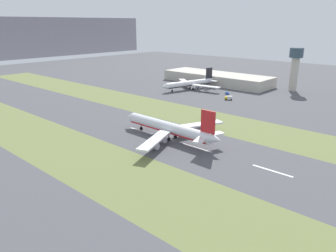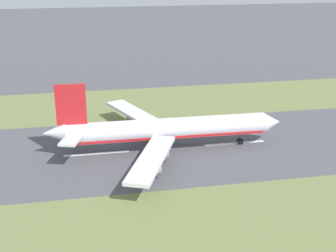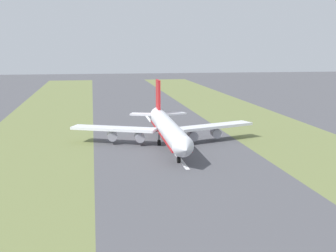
# 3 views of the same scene
# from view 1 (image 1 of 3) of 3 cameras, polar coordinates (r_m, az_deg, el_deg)

# --- Properties ---
(ground_plane) EXTENTS (800.00, 800.00, 0.00)m
(ground_plane) POSITION_cam_1_polar(r_m,az_deg,el_deg) (173.60, 1.00, -2.58)
(ground_plane) COLOR #4C4C51
(grass_median_west) EXTENTS (40.00, 600.00, 0.01)m
(grass_median_west) POSITION_cam_1_polar(r_m,az_deg,el_deg) (145.15, -10.82, -7.08)
(grass_median_west) COLOR olive
(grass_median_west) RESTS_ON ground
(grass_median_east) EXTENTS (40.00, 600.00, 0.01)m
(grass_median_east) POSITION_cam_1_polar(r_m,az_deg,el_deg) (207.98, 9.16, 0.63)
(grass_median_east) COLOR olive
(grass_median_east) RESTS_ON ground
(centreline_dash_near) EXTENTS (1.20, 18.00, 0.01)m
(centreline_dash_near) POSITION_cam_1_polar(r_m,az_deg,el_deg) (146.31, 17.70, -7.43)
(centreline_dash_near) COLOR silver
(centreline_dash_near) RESTS_ON ground
(centreline_dash_mid) EXTENTS (1.20, 18.00, 0.01)m
(centreline_dash_mid) POSITION_cam_1_polar(r_m,az_deg,el_deg) (164.69, 5.01, -3.79)
(centreline_dash_mid) COLOR silver
(centreline_dash_mid) RESTS_ON ground
(centreline_dash_far) EXTENTS (1.20, 18.00, 0.01)m
(centreline_dash_far) POSITION_cam_1_polar(r_m,az_deg,el_deg) (189.84, -4.65, -0.85)
(centreline_dash_far) COLOR silver
(centreline_dash_far) RESTS_ON ground
(airplane_main_jet) EXTENTS (64.13, 67.08, 20.20)m
(airplane_main_jet) POSITION_cam_1_polar(r_m,az_deg,el_deg) (173.97, 0.46, -0.44)
(airplane_main_jet) COLOR silver
(airplane_main_jet) RESTS_ON ground
(terminal_building) EXTENTS (36.00, 113.36, 10.11)m
(terminal_building) POSITION_cam_1_polar(r_m,az_deg,el_deg) (343.88, 8.48, 8.21)
(terminal_building) COLOR #BCB7A8
(terminal_building) RESTS_ON ground
(control_tower) EXTENTS (12.00, 12.00, 38.56)m
(control_tower) POSITION_cam_1_polar(r_m,az_deg,el_deg) (320.08, 21.27, 9.93)
(control_tower) COLOR #BCB7A8
(control_tower) RESTS_ON ground
(airplane_parked_apron) EXTENTS (60.93, 57.17, 18.54)m
(airplane_parked_apron) POSITION_cam_1_polar(r_m,az_deg,el_deg) (309.00, 4.00, 7.40)
(airplane_parked_apron) COLOR white
(airplane_parked_apron) RESTS_ON ground
(service_truck) EXTENTS (5.40, 6.10, 3.10)m
(service_truck) POSITION_cam_1_polar(r_m,az_deg,el_deg) (270.42, 10.51, 4.85)
(service_truck) COLOR gold
(service_truck) RESTS_ON ground
(apron_car) EXTENTS (3.52, 4.75, 2.03)m
(apron_car) POSITION_cam_1_polar(r_m,az_deg,el_deg) (291.49, 10.26, 5.64)
(apron_car) COLOR #1E51B2
(apron_car) RESTS_ON ground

